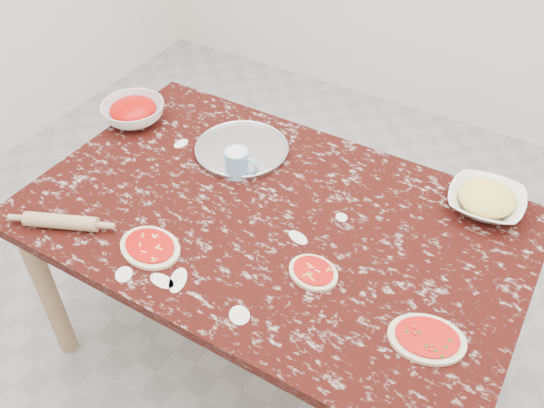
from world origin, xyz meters
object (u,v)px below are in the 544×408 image
Objects in this scene: sauce_bowl at (134,112)px; cheese_bowl at (486,202)px; rolling_pin at (61,222)px; worktable at (272,233)px; flour_mug at (238,163)px; pizza_tray at (242,150)px.

sauce_bowl reaches higher than cheese_bowl.
worktable is at bearing 35.46° from rolling_pin.
flour_mug reaches higher than cheese_bowl.
cheese_bowl is 1.36m from rolling_pin.
worktable is at bearing -29.75° from flour_mug.
cheese_bowl is (0.85, 0.15, 0.02)m from pizza_tray.
worktable is 0.37m from pizza_tray.
pizza_tray is 0.68m from rolling_pin.
pizza_tray is at bearing -170.25° from cheese_bowl.
sauce_bowl is at bearing 172.58° from flour_mug.
sauce_bowl is at bearing -171.55° from cheese_bowl.
sauce_bowl is (-0.47, -0.05, 0.03)m from pizza_tray.
flour_mug is at bearing -62.29° from pizza_tray.
cheese_bowl is (0.58, 0.38, 0.11)m from worktable.
flour_mug is (-0.21, 0.12, 0.13)m from worktable.
rolling_pin is at bearing -123.29° from flour_mug.
pizza_tray is 2.68× the size of flour_mug.
flour_mug is at bearing -161.43° from cheese_bowl.
pizza_tray is 0.86m from cheese_bowl.
worktable is at bearing -146.37° from cheese_bowl.
sauce_bowl is (-0.74, 0.19, 0.12)m from worktable.
rolling_pin is (-0.27, -0.62, 0.02)m from pizza_tray.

